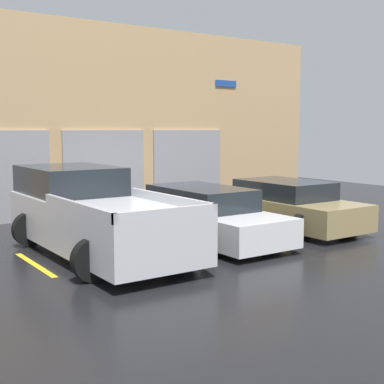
% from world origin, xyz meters
% --- Properties ---
extents(ground_plane, '(28.00, 28.00, 0.00)m').
position_xyz_m(ground_plane, '(0.00, 0.00, 0.00)').
color(ground_plane, black).
extents(shophouse_building, '(16.39, 0.68, 5.81)m').
position_xyz_m(shophouse_building, '(-0.01, 3.29, 2.86)').
color(shophouse_building, tan).
rests_on(shophouse_building, ground).
extents(pickup_truck, '(2.54, 5.51, 1.77)m').
position_xyz_m(pickup_truck, '(-2.69, -1.68, 0.83)').
color(pickup_truck, silver).
rests_on(pickup_truck, ground).
extents(sedan_white, '(2.13, 4.70, 1.26)m').
position_xyz_m(sedan_white, '(0.00, -1.95, 0.59)').
color(sedan_white, white).
rests_on(sedan_white, ground).
extents(sedan_side, '(2.24, 4.34, 1.26)m').
position_xyz_m(sedan_side, '(2.69, -1.95, 0.60)').
color(sedan_side, '#9E8956').
rests_on(sedan_side, ground).
extents(parking_stripe_far_left, '(0.12, 2.20, 0.01)m').
position_xyz_m(parking_stripe_far_left, '(-4.04, -1.98, 0.00)').
color(parking_stripe_far_left, gold).
rests_on(parking_stripe_far_left, ground).
extents(parking_stripe_left, '(0.12, 2.20, 0.01)m').
position_xyz_m(parking_stripe_left, '(-1.35, -1.98, 0.00)').
color(parking_stripe_left, gold).
rests_on(parking_stripe_left, ground).
extents(parking_stripe_centre, '(0.12, 2.20, 0.01)m').
position_xyz_m(parking_stripe_centre, '(1.35, -1.98, 0.00)').
color(parking_stripe_centre, gold).
rests_on(parking_stripe_centre, ground).
extents(parking_stripe_right, '(0.12, 2.20, 0.01)m').
position_xyz_m(parking_stripe_right, '(4.04, -1.98, 0.00)').
color(parking_stripe_right, gold).
rests_on(parking_stripe_right, ground).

